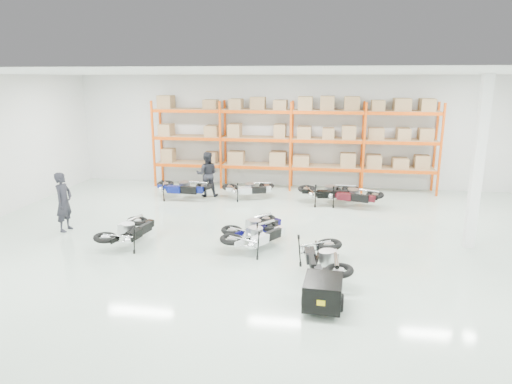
% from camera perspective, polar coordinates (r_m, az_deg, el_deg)
% --- Properties ---
extents(room, '(18.00, 18.00, 18.00)m').
position_cam_1_polar(room, '(11.94, 2.17, 3.77)').
color(room, '#AFC3B1').
rests_on(room, ground).
extents(pallet_rack, '(11.28, 0.98, 3.62)m').
position_cam_1_polar(pallet_rack, '(18.29, 4.47, 7.37)').
color(pallet_rack, '#DF4B0B').
rests_on(pallet_rack, ground).
extents(structural_column, '(0.25, 0.25, 4.50)m').
position_cam_1_polar(structural_column, '(12.96, 25.98, 3.17)').
color(structural_column, white).
rests_on(structural_column, ground).
extents(moto_blue_centre, '(1.64, 1.88, 1.10)m').
position_cam_1_polar(moto_blue_centre, '(12.55, -0.09, -3.86)').
color(moto_blue_centre, '#09074C').
rests_on(moto_blue_centre, ground).
extents(moto_silver_left, '(1.67, 1.92, 1.12)m').
position_cam_1_polar(moto_silver_left, '(11.87, 0.09, -4.87)').
color(moto_silver_left, silver).
rests_on(moto_silver_left, ground).
extents(moto_black_far_left, '(1.17, 1.88, 1.13)m').
position_cam_1_polar(moto_black_far_left, '(12.66, -15.62, -4.16)').
color(moto_black_far_left, black).
rests_on(moto_black_far_left, ground).
extents(moto_touring_right, '(1.14, 1.94, 1.19)m').
position_cam_1_polar(moto_touring_right, '(10.47, 8.47, -7.49)').
color(moto_touring_right, black).
rests_on(moto_touring_right, ground).
extents(trailer, '(0.80, 1.53, 0.64)m').
position_cam_1_polar(trailer, '(9.08, 8.37, -12.29)').
color(trailer, black).
rests_on(trailer, ground).
extents(moto_back_a, '(1.95, 1.10, 1.21)m').
position_cam_1_polar(moto_back_a, '(17.08, -9.24, 1.00)').
color(moto_back_a, navy).
rests_on(moto_back_a, ground).
extents(moto_back_b, '(1.85, 1.28, 1.09)m').
position_cam_1_polar(moto_back_b, '(16.90, -0.90, 0.84)').
color(moto_back_b, silver).
rests_on(moto_back_b, ground).
extents(moto_back_c, '(1.98, 1.12, 1.23)m').
position_cam_1_polar(moto_back_c, '(16.40, 9.17, 0.49)').
color(moto_back_c, black).
rests_on(moto_back_c, ground).
extents(moto_back_d, '(2.00, 1.43, 1.17)m').
position_cam_1_polar(moto_back_d, '(16.20, 11.91, 0.09)').
color(moto_back_d, '#430D14').
rests_on(moto_back_d, ground).
extents(person_left, '(0.45, 0.66, 1.75)m').
position_cam_1_polar(person_left, '(14.42, -22.89, -1.14)').
color(person_left, black).
rests_on(person_left, ground).
extents(person_back, '(0.92, 0.77, 1.70)m').
position_cam_1_polar(person_back, '(17.32, -6.14, 2.23)').
color(person_back, black).
rests_on(person_back, ground).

